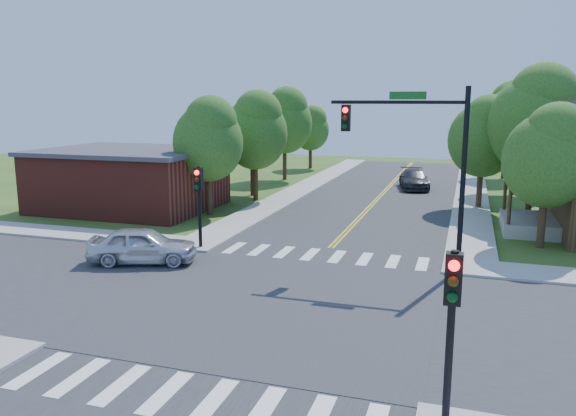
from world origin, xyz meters
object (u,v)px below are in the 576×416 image
(car_silver, at_px, (143,246))
(signal_pole_nw, at_px, (199,192))
(car_dgrey, at_px, (414,180))
(signal_mast_ne, at_px, (419,148))
(signal_pole_se, at_px, (452,306))

(car_silver, bearing_deg, signal_pole_nw, -42.48)
(signal_pole_nw, height_order, car_silver, signal_pole_nw)
(signal_pole_nw, bearing_deg, car_dgrey, 70.27)
(signal_mast_ne, height_order, car_dgrey, signal_mast_ne)
(signal_mast_ne, relative_size, signal_pole_nw, 1.89)
(signal_mast_ne, bearing_deg, signal_pole_se, -81.44)
(car_dgrey, bearing_deg, signal_mast_ne, -95.69)
(signal_mast_ne, distance_m, signal_pole_se, 11.55)
(car_silver, height_order, car_dgrey, car_silver)
(car_silver, relative_size, car_dgrey, 0.91)
(signal_pole_nw, relative_size, car_dgrey, 0.73)
(signal_pole_se, height_order, signal_pole_nw, same)
(car_dgrey, bearing_deg, car_silver, -121.46)
(signal_mast_ne, bearing_deg, car_silver, -165.69)
(car_dgrey, bearing_deg, signal_pole_se, -94.60)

